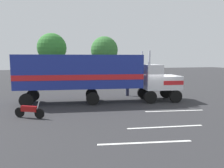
% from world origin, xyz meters
% --- Properties ---
extents(ground_plane, '(120.00, 120.00, 0.00)m').
position_xyz_m(ground_plane, '(0.00, 0.00, 0.00)').
color(ground_plane, '#2D2D30').
extents(lane_stripe_near, '(4.36, 0.89, 0.01)m').
position_xyz_m(lane_stripe_near, '(-0.45, -3.50, 0.01)').
color(lane_stripe_near, silver).
rests_on(lane_stripe_near, ground_plane).
extents(lane_stripe_mid, '(4.38, 0.78, 0.01)m').
position_xyz_m(lane_stripe_mid, '(-2.97, -6.52, 0.01)').
color(lane_stripe_mid, silver).
rests_on(lane_stripe_mid, ground_plane).
extents(lane_stripe_far, '(4.36, 0.93, 0.01)m').
position_xyz_m(lane_stripe_far, '(-5.01, -8.22, 0.01)').
color(lane_stripe_far, silver).
rests_on(lane_stripe_far, ground_plane).
extents(semi_truck, '(14.37, 4.54, 4.50)m').
position_xyz_m(semi_truck, '(-5.60, 1.16, 2.52)').
color(semi_truck, silver).
rests_on(semi_truck, ground_plane).
extents(person_bystander, '(0.42, 0.48, 1.63)m').
position_xyz_m(person_bystander, '(-1.60, 3.33, 0.89)').
color(person_bystander, '#2D3347').
rests_on(person_bystander, ground_plane).
extents(parked_car, '(4.58, 2.31, 1.57)m').
position_xyz_m(parked_car, '(-9.77, 12.51, 0.81)').
color(parked_car, '#234C8C').
rests_on(parked_car, ground_plane).
extents(motorcycle, '(1.90, 1.10, 1.12)m').
position_xyz_m(motorcycle, '(-10.52, -2.46, 0.48)').
color(motorcycle, black).
rests_on(motorcycle, ground_plane).
extents(tree_left, '(4.50, 4.50, 7.50)m').
position_xyz_m(tree_left, '(-0.56, 17.33, 5.22)').
color(tree_left, brown).
rests_on(tree_left, ground_plane).
extents(tree_center, '(4.90, 4.90, 8.11)m').
position_xyz_m(tree_center, '(-8.95, 20.46, 5.63)').
color(tree_center, brown).
rests_on(tree_center, ground_plane).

